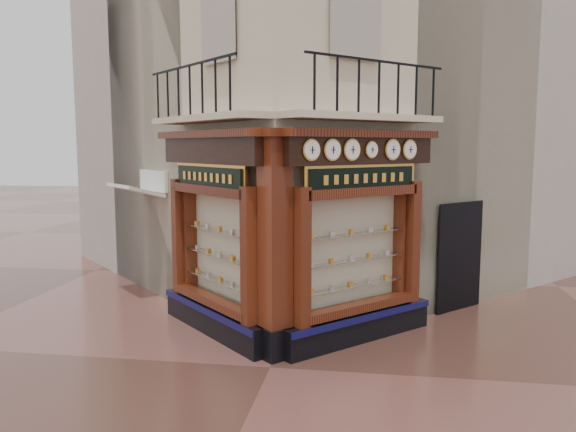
% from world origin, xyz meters
% --- Properties ---
extents(ground, '(80.00, 80.00, 0.00)m').
position_xyz_m(ground, '(0.00, 0.00, 0.00)').
color(ground, '#4B2B23').
rests_on(ground, ground).
extents(main_building, '(11.31, 11.31, 12.00)m').
position_xyz_m(main_building, '(0.00, 6.16, 6.00)').
color(main_building, beige).
rests_on(main_building, ground).
extents(neighbour_left, '(11.31, 11.31, 11.00)m').
position_xyz_m(neighbour_left, '(-2.47, 8.63, 5.50)').
color(neighbour_left, '#B1A79A').
rests_on(neighbour_left, ground).
extents(neighbour_right, '(11.31, 11.31, 11.00)m').
position_xyz_m(neighbour_right, '(2.47, 8.63, 5.50)').
color(neighbour_right, '#B1A79A').
rests_on(neighbour_right, ground).
extents(shopfront_left, '(2.86, 2.86, 3.98)m').
position_xyz_m(shopfront_left, '(-1.41, 1.57, 1.98)').
color(shopfront_left, black).
rests_on(shopfront_left, ground).
extents(shopfront_right, '(2.86, 2.86, 3.98)m').
position_xyz_m(shopfront_right, '(1.41, 1.57, 1.98)').
color(shopfront_right, black).
rests_on(shopfront_right, ground).
extents(corner_pilaster, '(0.85, 0.85, 3.98)m').
position_xyz_m(corner_pilaster, '(0.00, 0.50, 1.95)').
color(corner_pilaster, black).
rests_on(corner_pilaster, ground).
extents(balcony, '(5.94, 2.97, 1.03)m').
position_xyz_m(balcony, '(0.00, 1.49, 4.22)').
color(balcony, beige).
rests_on(balcony, ground).
extents(clock_a, '(0.30, 0.30, 0.37)m').
position_xyz_m(clock_a, '(0.62, 0.51, 3.62)').
color(clock_a, '#B68D3C').
rests_on(clock_a, ground).
extents(clock_b, '(0.30, 0.30, 0.38)m').
position_xyz_m(clock_b, '(0.94, 0.84, 3.62)').
color(clock_b, '#B68D3C').
rests_on(clock_b, ground).
extents(clock_c, '(0.31, 0.31, 0.39)m').
position_xyz_m(clock_c, '(1.26, 1.16, 3.62)').
color(clock_c, '#B68D3C').
rests_on(clock_c, ground).
extents(clock_d, '(0.25, 0.25, 0.31)m').
position_xyz_m(clock_d, '(1.60, 1.50, 3.62)').
color(clock_d, '#B68D3C').
rests_on(clock_d, ground).
extents(clock_e, '(0.32, 0.32, 0.40)m').
position_xyz_m(clock_e, '(1.99, 1.89, 3.62)').
color(clock_e, '#B68D3C').
rests_on(clock_e, ground).
extents(clock_f, '(0.31, 0.31, 0.38)m').
position_xyz_m(clock_f, '(2.32, 2.22, 3.62)').
color(clock_f, '#B68D3C').
rests_on(clock_f, ground).
extents(awning, '(1.69, 1.69, 0.32)m').
position_xyz_m(awning, '(-3.93, 3.72, 0.00)').
color(awning, silver).
rests_on(awning, ground).
extents(signboard_left, '(1.92, 1.92, 0.51)m').
position_xyz_m(signboard_left, '(-1.46, 1.51, 3.10)').
color(signboard_left, gold).
rests_on(signboard_left, ground).
extents(signboard_right, '(1.98, 1.98, 0.53)m').
position_xyz_m(signboard_right, '(1.46, 1.51, 3.10)').
color(signboard_right, gold).
rests_on(signboard_right, ground).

